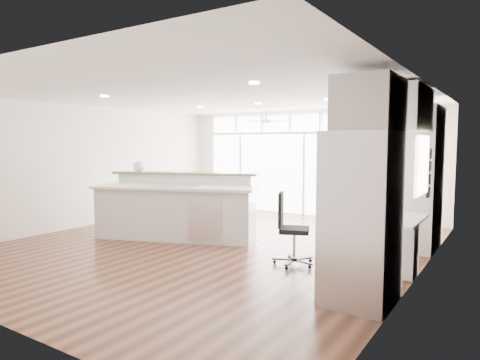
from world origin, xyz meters
The scene contains 23 objects.
floor centered at (0.00, 0.00, -0.01)m, with size 7.00×8.00×0.02m, color #401F13.
ceiling centered at (0.00, 0.00, 2.70)m, with size 7.00×8.00×0.02m, color white.
wall_back centered at (0.00, 4.00, 1.35)m, with size 7.00×0.04×2.70m, color #F2E2D1.
wall_left centered at (-3.50, 0.00, 1.35)m, with size 0.04×8.00×2.70m, color #F2E2D1.
wall_right centered at (3.50, 0.00, 1.35)m, with size 0.04×8.00×2.70m, color #F2E2D1.
glass_wall centered at (0.00, 3.94, 1.05)m, with size 5.80×0.06×2.08m, color white.
transom_row centered at (0.00, 3.94, 2.38)m, with size 5.90×0.06×0.40m, color white.
desk_window centered at (3.46, 0.30, 1.55)m, with size 0.04×0.85×0.85m, color white.
ceiling_fan centered at (-0.50, 2.80, 2.48)m, with size 1.16×1.16×0.32m, color silver.
recessed_lights centered at (0.00, 0.20, 2.68)m, with size 3.40×3.00×0.02m, color #F4E4CF.
oven_cabinet centered at (3.17, 1.80, 1.25)m, with size 0.64×1.20×2.50m, color silver.
desk_nook centered at (3.13, 0.30, 0.38)m, with size 0.72×1.30×0.76m, color silver.
upper_cabinets centered at (3.17, 0.30, 2.35)m, with size 0.64×1.30×0.64m, color silver.
refrigerator centered at (3.11, -1.35, 1.00)m, with size 0.76×0.90×2.00m, color silver.
fridge_cabinet centered at (3.17, -1.35, 2.30)m, with size 0.64×0.90×0.60m, color silver.
framed_photos centered at (3.46, 0.92, 1.40)m, with size 0.06×0.22×0.80m, color black.
kitchen_island centered at (-0.94, 0.01, 0.63)m, with size 3.19×1.20×1.27m, color silver.
rug centered at (2.70, 0.35, 0.01)m, with size 0.99×0.72×0.01m, color #3E2013.
office_chair centered at (1.79, -0.38, 0.55)m, with size 0.57×0.53×1.10m, color black.
fishbowl centered at (-1.97, 0.06, 1.38)m, with size 0.23×0.23×0.23m, color silver.
monitor centered at (3.05, 0.30, 0.98)m, with size 0.09×0.53×0.44m, color black.
keyboard centered at (2.88, 0.30, 0.77)m, with size 0.13×0.34×0.02m, color silver.
potted_plant centered at (3.17, 1.80, 2.61)m, with size 0.25×0.28×0.22m, color #335B27.
Camera 1 is at (4.59, -6.23, 1.87)m, focal length 32.00 mm.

